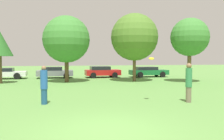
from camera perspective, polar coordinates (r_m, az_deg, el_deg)
name	(u,v)px	position (r m, az deg, el deg)	size (l,w,h in m)	color
ground_plane	(107,130)	(7.47, -1.16, -14.21)	(120.00, 120.00, 0.00)	#5B8E42
person_thrower	(44,85)	(11.72, -15.95, -3.42)	(0.33, 0.33, 1.83)	navy
person_catcher	(189,82)	(12.35, 17.87, -2.76)	(0.31, 0.31, 1.94)	#726651
frisbee	(151,59)	(11.99, 9.40, 2.72)	(0.27, 0.26, 0.14)	yellow
tree_2	(66,39)	(21.89, -10.85, 7.21)	(4.21, 4.21, 5.97)	brown
tree_3	(134,37)	(22.45, 5.39, 7.82)	(4.39, 4.39, 6.32)	brown
tree_4	(190,37)	(22.66, 18.09, 7.44)	(3.42, 3.42, 5.77)	brown
parked_car_white	(3,73)	(27.22, -24.52, -0.65)	(4.44, 2.00, 1.14)	silver
parked_car_grey	(54,72)	(26.64, -13.65, -0.50)	(3.86, 2.06, 1.21)	slate
parked_car_red	(102,72)	(26.77, -2.42, -0.37)	(3.89, 2.15, 1.25)	red
parked_car_green	(148,71)	(27.67, 8.62, -0.35)	(4.35, 1.95, 1.17)	#196633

